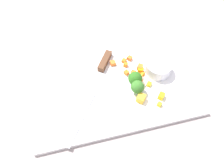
{
  "coord_description": "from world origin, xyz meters",
  "views": [
    {
      "loc": [
        0.1,
        0.4,
        0.6
      ],
      "look_at": [
        0.0,
        0.0,
        0.02
      ],
      "focal_mm": 39.59,
      "sensor_mm": 36.0,
      "label": 1
    }
  ],
  "objects": [
    {
      "name": "broccoli_floret_0",
      "position": [
        -0.07,
        0.01,
        0.03
      ],
      "size": [
        0.04,
        0.04,
        0.04
      ],
      "color": "#92B160",
      "rests_on": "cutting_board"
    },
    {
      "name": "carrot_dice_4",
      "position": [
        -0.05,
        -0.03,
        0.02
      ],
      "size": [
        0.02,
        0.02,
        0.01
      ],
      "primitive_type": "cube",
      "rotation": [
        0.0,
        0.0,
        2.02
      ],
      "color": "orange",
      "rests_on": "cutting_board"
    },
    {
      "name": "pepper_dice_4",
      "position": [
        -0.11,
        0.1,
        0.02
      ],
      "size": [
        0.02,
        0.02,
        0.01
      ],
      "primitive_type": "cube",
      "rotation": [
        0.0,
        0.0,
        2.32
      ],
      "color": "yellow",
      "rests_on": "cutting_board"
    },
    {
      "name": "pepper_dice_3",
      "position": [
        -0.11,
        0.02,
        0.02
      ],
      "size": [
        0.02,
        0.02,
        0.01
      ],
      "primitive_type": "cube",
      "rotation": [
        0.0,
        0.0,
        2.39
      ],
      "color": "yellow",
      "rests_on": "cutting_board"
    },
    {
      "name": "chef_knife",
      "position": [
        0.03,
        -0.03,
        0.02
      ],
      "size": [
        0.2,
        0.29,
        0.02
      ],
      "rotation": [
        0.0,
        0.0,
        0.98
      ],
      "color": "silver",
      "rests_on": "cutting_board"
    },
    {
      "name": "broccoli_floret_1",
      "position": [
        -0.06,
        0.04,
        0.04
      ],
      "size": [
        0.04,
        0.04,
        0.04
      ],
      "color": "#88B26B",
      "rests_on": "cutting_board"
    },
    {
      "name": "pepper_dice_0",
      "position": [
        -0.12,
        0.07,
        0.02
      ],
      "size": [
        0.02,
        0.02,
        0.02
      ],
      "primitive_type": "cube",
      "rotation": [
        0.0,
        0.0,
        0.82
      ],
      "color": "yellow",
      "rests_on": "cutting_board"
    },
    {
      "name": "carrot_dice_7",
      "position": [
        -0.1,
        -0.03,
        0.02
      ],
      "size": [
        0.02,
        0.02,
        0.01
      ],
      "primitive_type": "cube",
      "rotation": [
        0.0,
        0.0,
        1.22
      ],
      "color": "orange",
      "rests_on": "cutting_board"
    },
    {
      "name": "carrot_dice_0",
      "position": [
        -0.08,
        0.01,
        0.02
      ],
      "size": [
        0.03,
        0.03,
        0.01
      ],
      "primitive_type": "cube",
      "rotation": [
        0.0,
        0.0,
        2.31
      ],
      "color": "orange",
      "rests_on": "cutting_board"
    },
    {
      "name": "prep_bowl",
      "position": [
        -0.15,
        -0.02,
        0.03
      ],
      "size": [
        0.08,
        0.08,
        0.04
      ],
      "primitive_type": "cylinder",
      "color": "white",
      "rests_on": "cutting_board"
    },
    {
      "name": "carrot_dice_6",
      "position": [
        -0.08,
        -0.01,
        0.02
      ],
      "size": [
        0.01,
        0.01,
        0.01
      ],
      "primitive_type": "cube",
      "rotation": [
        0.0,
        0.0,
        3.1
      ],
      "color": "orange",
      "rests_on": "cutting_board"
    },
    {
      "name": "carrot_dice_8",
      "position": [
        -0.1,
        -0.04,
        0.02
      ],
      "size": [
        0.02,
        0.02,
        0.01
      ],
      "primitive_type": "cube",
      "rotation": [
        0.0,
        0.0,
        2.47
      ],
      "color": "orange",
      "rests_on": "cutting_board"
    },
    {
      "name": "carrot_dice_10",
      "position": [
        -0.07,
        -0.03,
        0.02
      ],
      "size": [
        0.02,
        0.02,
        0.01
      ],
      "primitive_type": "cube",
      "rotation": [
        0.0,
        0.0,
        2.46
      ],
      "color": "orange",
      "rests_on": "cutting_board"
    },
    {
      "name": "carrot_dice_5",
      "position": [
        -0.08,
        -0.09,
        0.02
      ],
      "size": [
        0.02,
        0.02,
        0.01
      ],
      "primitive_type": "cube",
      "rotation": [
        0.0,
        0.0,
        2.2
      ],
      "color": "orange",
      "rests_on": "cutting_board"
    },
    {
      "name": "pepper_dice_2",
      "position": [
        -0.07,
        0.07,
        0.02
      ],
      "size": [
        0.03,
        0.03,
        0.02
      ],
      "primitive_type": "cube",
      "rotation": [
        0.0,
        0.0,
        2.41
      ],
      "color": "yellow",
      "rests_on": "cutting_board"
    },
    {
      "name": "cutting_board",
      "position": [
        0.0,
        0.0,
        0.01
      ],
      "size": [
        0.47,
        0.3,
        0.01
      ],
      "primitive_type": "cube",
      "color": "white",
      "rests_on": "ground_plane"
    },
    {
      "name": "ground_plane",
      "position": [
        0.0,
        0.0,
        0.0
      ],
      "size": [
        4.0,
        4.0,
        0.0
      ],
      "primitive_type": "plane",
      "color": "#9D908C"
    },
    {
      "name": "pepper_dice_1",
      "position": [
        -0.09,
        -0.01,
        0.02
      ],
      "size": [
        0.02,
        0.02,
        0.01
      ],
      "primitive_type": "cube",
      "rotation": [
        0.0,
        0.0,
        1.13
      ],
      "color": "yellow",
      "rests_on": "cutting_board"
    },
    {
      "name": "carrot_dice_2",
      "position": [
        -0.02,
        -0.08,
        0.02
      ],
      "size": [
        0.02,
        0.02,
        0.01
      ],
      "primitive_type": "cube",
      "rotation": [
        0.0,
        0.0,
        0.04
      ],
      "color": "orange",
      "rests_on": "cutting_board"
    },
    {
      "name": "carrot_dice_1",
      "position": [
        -0.06,
        -0.08,
        0.02
      ],
      "size": [
        0.02,
        0.02,
        0.01
      ],
      "primitive_type": "cube",
      "rotation": [
        0.0,
        0.0,
        2.43
      ],
      "color": "orange",
      "rests_on": "cutting_board"
    },
    {
      "name": "carrot_dice_9",
      "position": [
        -0.06,
        -0.06,
        0.02
      ],
      "size": [
        0.02,
        0.02,
        0.01
      ],
      "primitive_type": "cube",
      "rotation": [
        0.0,
        0.0,
        2.53
      ],
      "color": "orange",
      "rests_on": "cutting_board"
    },
    {
      "name": "carrot_dice_3",
      "position": [
        -0.1,
        -0.02,
        0.02
      ],
      "size": [
        0.01,
        0.01,
        0.01
      ],
      "primitive_type": "cube",
      "rotation": [
        0.0,
        0.0,
        2.01
      ],
      "color": "orange",
      "rests_on": "cutting_board"
    }
  ]
}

